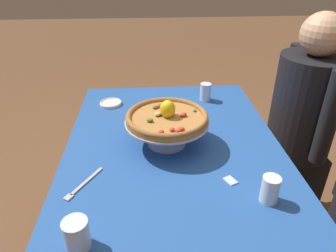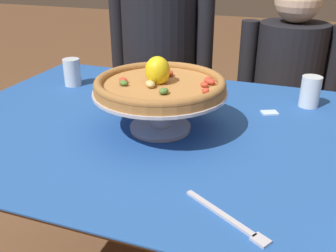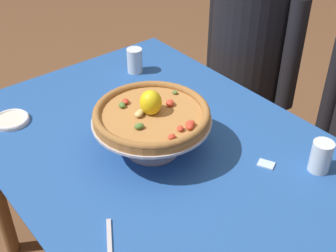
{
  "view_description": "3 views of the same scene",
  "coord_description": "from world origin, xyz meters",
  "px_view_note": "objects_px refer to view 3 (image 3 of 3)",
  "views": [
    {
      "loc": [
        1.2,
        -0.11,
        1.54
      ],
      "look_at": [
        0.01,
        -0.03,
        0.86
      ],
      "focal_mm": 33.45,
      "sensor_mm": 36.0,
      "label": 1
    },
    {
      "loc": [
        0.36,
        -0.95,
        1.23
      ],
      "look_at": [
        0.03,
        -0.05,
        0.79
      ],
      "focal_mm": 40.74,
      "sensor_mm": 36.0,
      "label": 2
    },
    {
      "loc": [
        0.93,
        -0.71,
        1.68
      ],
      "look_at": [
        0.01,
        0.03,
        0.83
      ],
      "focal_mm": 48.77,
      "sensor_mm": 36.0,
      "label": 3
    }
  ],
  "objects_px": {
    "water_glass_back_left": "(135,62)",
    "water_glass_back_right": "(320,158)",
    "pizza_stand": "(151,127)",
    "side_plate": "(11,120)",
    "sugar_packet": "(266,164)",
    "pizza": "(151,113)",
    "diner_left": "(248,73)"
  },
  "relations": [
    {
      "from": "pizza",
      "to": "side_plate",
      "type": "xyz_separation_m",
      "value": [
        -0.43,
        -0.29,
        -0.13
      ]
    },
    {
      "from": "pizza_stand",
      "to": "water_glass_back_left",
      "type": "height_order",
      "value": "pizza_stand"
    },
    {
      "from": "diner_left",
      "to": "pizza",
      "type": "bearing_deg",
      "value": -69.21
    },
    {
      "from": "water_glass_back_right",
      "to": "pizza",
      "type": "bearing_deg",
      "value": -140.25
    },
    {
      "from": "water_glass_back_right",
      "to": "side_plate",
      "type": "height_order",
      "value": "water_glass_back_right"
    },
    {
      "from": "pizza_stand",
      "to": "sugar_packet",
      "type": "xyz_separation_m",
      "value": [
        0.29,
        0.23,
        -0.08
      ]
    },
    {
      "from": "water_glass_back_right",
      "to": "sugar_packet",
      "type": "bearing_deg",
      "value": -136.4
    },
    {
      "from": "pizza_stand",
      "to": "pizza",
      "type": "bearing_deg",
      "value": 38.6
    },
    {
      "from": "water_glass_back_left",
      "to": "diner_left",
      "type": "xyz_separation_m",
      "value": [
        0.15,
        0.54,
        -0.17
      ]
    },
    {
      "from": "water_glass_back_left",
      "to": "water_glass_back_right",
      "type": "height_order",
      "value": "same"
    },
    {
      "from": "sugar_packet",
      "to": "diner_left",
      "type": "xyz_separation_m",
      "value": [
        -0.59,
        0.57,
        -0.13
      ]
    },
    {
      "from": "sugar_packet",
      "to": "diner_left",
      "type": "bearing_deg",
      "value": 136.07
    },
    {
      "from": "pizza",
      "to": "sugar_packet",
      "type": "xyz_separation_m",
      "value": [
        0.29,
        0.23,
        -0.14
      ]
    },
    {
      "from": "water_glass_back_left",
      "to": "pizza",
      "type": "bearing_deg",
      "value": -29.5
    },
    {
      "from": "pizza_stand",
      "to": "side_plate",
      "type": "bearing_deg",
      "value": -145.44
    },
    {
      "from": "water_glass_back_right",
      "to": "diner_left",
      "type": "height_order",
      "value": "diner_left"
    },
    {
      "from": "side_plate",
      "to": "diner_left",
      "type": "relative_size",
      "value": 0.1
    },
    {
      "from": "diner_left",
      "to": "pizza_stand",
      "type": "bearing_deg",
      "value": -69.23
    },
    {
      "from": "side_plate",
      "to": "sugar_packet",
      "type": "height_order",
      "value": "side_plate"
    },
    {
      "from": "pizza_stand",
      "to": "water_glass_back_left",
      "type": "bearing_deg",
      "value": 150.46
    },
    {
      "from": "water_glass_back_right",
      "to": "diner_left",
      "type": "distance_m",
      "value": 0.85
    },
    {
      "from": "pizza_stand",
      "to": "diner_left",
      "type": "bearing_deg",
      "value": 110.77
    },
    {
      "from": "pizza",
      "to": "sugar_packet",
      "type": "distance_m",
      "value": 0.39
    },
    {
      "from": "side_plate",
      "to": "sugar_packet",
      "type": "relative_size",
      "value": 2.49
    },
    {
      "from": "diner_left",
      "to": "side_plate",
      "type": "bearing_deg",
      "value": -96.57
    },
    {
      "from": "water_glass_back_left",
      "to": "sugar_packet",
      "type": "xyz_separation_m",
      "value": [
        0.74,
        -0.03,
        -0.04
      ]
    },
    {
      "from": "pizza_stand",
      "to": "water_glass_back_right",
      "type": "distance_m",
      "value": 0.52
    },
    {
      "from": "pizza_stand",
      "to": "water_glass_back_right",
      "type": "xyz_separation_m",
      "value": [
        0.4,
        0.33,
        -0.04
      ]
    },
    {
      "from": "pizza_stand",
      "to": "diner_left",
      "type": "xyz_separation_m",
      "value": [
        -0.3,
        0.79,
        -0.21
      ]
    },
    {
      "from": "water_glass_back_right",
      "to": "diner_left",
      "type": "bearing_deg",
      "value": 146.77
    },
    {
      "from": "pizza_stand",
      "to": "water_glass_back_left",
      "type": "distance_m",
      "value": 0.52
    },
    {
      "from": "water_glass_back_left",
      "to": "sugar_packet",
      "type": "height_order",
      "value": "water_glass_back_left"
    }
  ]
}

